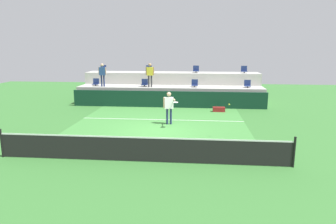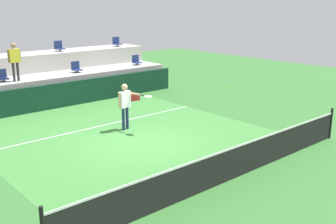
% 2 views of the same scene
% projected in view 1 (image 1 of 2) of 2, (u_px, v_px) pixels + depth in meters
% --- Properties ---
extents(ground_plane, '(40.00, 40.00, 0.00)m').
position_uv_depth(ground_plane, '(156.00, 131.00, 14.75)').
color(ground_plane, '#336B2D').
extents(court_inner_paint, '(9.00, 10.00, 0.01)m').
position_uv_depth(court_inner_paint, '(159.00, 126.00, 15.72)').
color(court_inner_paint, '#3D7F38').
rests_on(court_inner_paint, ground_plane).
extents(court_service_line, '(9.00, 0.06, 0.00)m').
position_uv_depth(court_service_line, '(162.00, 120.00, 17.08)').
color(court_service_line, white).
rests_on(court_service_line, ground_plane).
extents(tennis_net, '(10.48, 0.08, 1.07)m').
position_uv_depth(tennis_net, '(141.00, 148.00, 10.75)').
color(tennis_net, black).
rests_on(tennis_net, ground_plane).
extents(sponsor_backboard, '(13.00, 0.16, 1.10)m').
position_uv_depth(sponsor_backboard, '(168.00, 99.00, 20.47)').
color(sponsor_backboard, '#0F3323').
rests_on(sponsor_backboard, ground_plane).
extents(seating_tier_lower, '(13.00, 1.80, 1.25)m').
position_uv_depth(seating_tier_lower, '(170.00, 95.00, 21.72)').
color(seating_tier_lower, '#ADAAA3').
rests_on(seating_tier_lower, ground_plane).
extents(seating_tier_upper, '(13.00, 1.80, 2.10)m').
position_uv_depth(seating_tier_upper, '(172.00, 86.00, 23.39)').
color(seating_tier_upper, '#ADAAA3').
rests_on(seating_tier_upper, ground_plane).
extents(stadium_chair_lower_far_left, '(0.44, 0.40, 0.52)m').
position_uv_depth(stadium_chair_lower_far_left, '(96.00, 83.00, 21.98)').
color(stadium_chair_lower_far_left, '#2D2D33').
rests_on(stadium_chair_lower_far_left, seating_tier_lower).
extents(stadium_chair_lower_left, '(0.44, 0.40, 0.52)m').
position_uv_depth(stadium_chair_lower_left, '(145.00, 83.00, 21.65)').
color(stadium_chair_lower_left, '#2D2D33').
rests_on(stadium_chair_lower_left, seating_tier_lower).
extents(stadium_chair_lower_right, '(0.44, 0.40, 0.52)m').
position_uv_depth(stadium_chair_lower_right, '(195.00, 84.00, 21.32)').
color(stadium_chair_lower_right, '#2D2D33').
rests_on(stadium_chair_lower_right, seating_tier_lower).
extents(stadium_chair_lower_far_right, '(0.44, 0.40, 0.52)m').
position_uv_depth(stadium_chair_lower_far_right, '(248.00, 84.00, 20.98)').
color(stadium_chair_lower_far_right, '#2D2D33').
rests_on(stadium_chair_lower_far_right, seating_tier_lower).
extents(stadium_chair_upper_far_left, '(0.44, 0.40, 0.52)m').
position_uv_depth(stadium_chair_upper_far_left, '(103.00, 69.00, 23.55)').
color(stadium_chair_upper_far_left, '#2D2D33').
rests_on(stadium_chair_upper_far_left, seating_tier_upper).
extents(stadium_chair_upper_left, '(0.44, 0.40, 0.52)m').
position_uv_depth(stadium_chair_upper_left, '(149.00, 69.00, 23.22)').
color(stadium_chair_upper_left, '#2D2D33').
rests_on(stadium_chair_upper_left, seating_tier_upper).
extents(stadium_chair_upper_right, '(0.44, 0.40, 0.52)m').
position_uv_depth(stadium_chair_upper_right, '(196.00, 70.00, 22.89)').
color(stadium_chair_upper_right, '#2D2D33').
rests_on(stadium_chair_upper_right, seating_tier_upper).
extents(stadium_chair_upper_far_right, '(0.44, 0.40, 0.52)m').
position_uv_depth(stadium_chair_upper_far_right, '(244.00, 70.00, 22.56)').
color(stadium_chair_upper_far_right, '#2D2D33').
rests_on(stadium_chair_upper_far_right, seating_tier_upper).
extents(tennis_player, '(0.85, 1.17, 1.71)m').
position_uv_depth(tennis_player, '(169.00, 105.00, 15.85)').
color(tennis_player, navy).
rests_on(tennis_player, ground_plane).
extents(spectator_in_grey, '(0.57, 0.23, 1.61)m').
position_uv_depth(spectator_in_grey, '(102.00, 73.00, 21.39)').
color(spectator_in_grey, navy).
rests_on(spectator_in_grey, seating_tier_lower).
extents(spectator_leaning_on_rail, '(0.58, 0.23, 1.65)m').
position_uv_depth(spectator_leaning_on_rail, '(150.00, 73.00, 21.07)').
color(spectator_leaning_on_rail, '#2D2D33').
rests_on(spectator_leaning_on_rail, seating_tier_lower).
extents(tennis_ball, '(0.07, 0.07, 0.07)m').
position_uv_depth(tennis_ball, '(229.00, 104.00, 13.21)').
color(tennis_ball, '#CCE033').
extents(equipment_bag, '(0.76, 0.28, 0.30)m').
position_uv_depth(equipment_bag, '(219.00, 109.00, 19.18)').
color(equipment_bag, maroon).
rests_on(equipment_bag, ground_plane).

